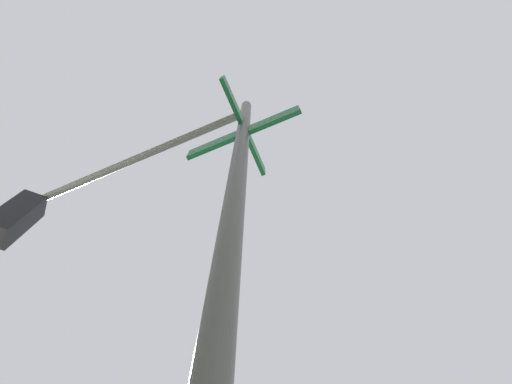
% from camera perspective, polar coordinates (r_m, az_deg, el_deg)
% --- Properties ---
extents(traffic_signal_near, '(2.61, 2.60, 5.48)m').
position_cam_1_polar(traffic_signal_near, '(3.54, -22.14, -0.81)').
color(traffic_signal_near, '#474C47').
rests_on(traffic_signal_near, ground_plane).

